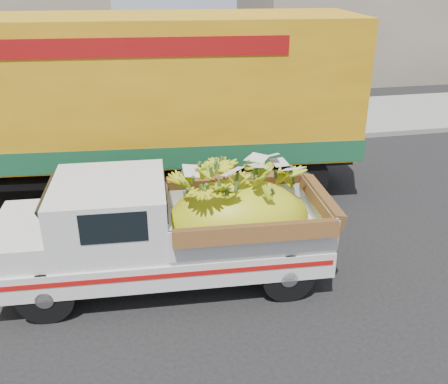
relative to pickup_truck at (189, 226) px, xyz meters
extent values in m
plane|color=black|center=(-1.90, -0.21, -0.95)|extent=(100.00, 100.00, 0.00)
cube|color=gray|center=(-1.90, 6.26, -0.88)|extent=(60.00, 0.25, 0.15)
cube|color=gray|center=(-1.90, 8.36, -0.88)|extent=(60.00, 4.00, 0.14)
cube|color=gray|center=(12.10, 15.26, 2.05)|extent=(14.00, 6.00, 6.00)
cylinder|color=black|center=(-2.16, -0.64, -0.54)|extent=(0.83, 0.29, 0.81)
cylinder|color=black|center=(-2.06, 0.92, -0.54)|extent=(0.83, 0.29, 0.81)
cylinder|color=black|center=(1.37, -0.87, -0.54)|extent=(0.83, 0.29, 0.81)
cylinder|color=black|center=(1.47, 0.69, -0.54)|extent=(0.83, 0.29, 0.81)
cube|color=silver|center=(-0.40, 0.03, -0.36)|extent=(5.14, 2.14, 0.42)
cube|color=#A50F0C|center=(-0.46, -0.89, -0.29)|extent=(4.93, 0.33, 0.08)
cube|color=silver|center=(-2.87, 0.19, -0.47)|extent=(0.22, 1.79, 0.15)
cube|color=silver|center=(-2.46, 0.16, 0.05)|extent=(1.02, 1.77, 0.39)
cube|color=silver|center=(-1.18, 0.08, 0.34)|extent=(1.77, 1.85, 0.96)
cube|color=black|center=(-1.12, -0.81, 0.52)|extent=(0.91, 0.07, 0.45)
cube|color=silver|center=(0.88, -0.06, 0.13)|extent=(2.58, 1.98, 0.55)
ellipsoid|color=gold|center=(0.78, -0.05, 0.01)|extent=(2.32, 1.60, 1.37)
cylinder|color=black|center=(2.78, 2.38, -0.40)|extent=(1.12, 0.42, 1.10)
cylinder|color=black|center=(2.97, 4.37, -0.40)|extent=(1.12, 0.42, 1.10)
cylinder|color=black|center=(1.59, 2.49, -0.40)|extent=(1.12, 0.42, 1.10)
cylinder|color=black|center=(1.78, 4.48, -0.40)|extent=(1.12, 0.42, 1.10)
cube|color=black|center=(-1.80, 3.81, -0.17)|extent=(12.04, 2.11, 0.36)
cube|color=gold|center=(-1.80, 3.81, 1.43)|extent=(11.94, 3.58, 2.84)
cube|color=#164E2E|center=(-1.80, 3.81, 0.26)|extent=(12.00, 3.61, 0.45)
cube|color=maroon|center=(-1.92, 2.56, 2.40)|extent=(8.37, 0.80, 0.35)
camera|label=1|loc=(-0.90, -6.88, 3.72)|focal=40.00mm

